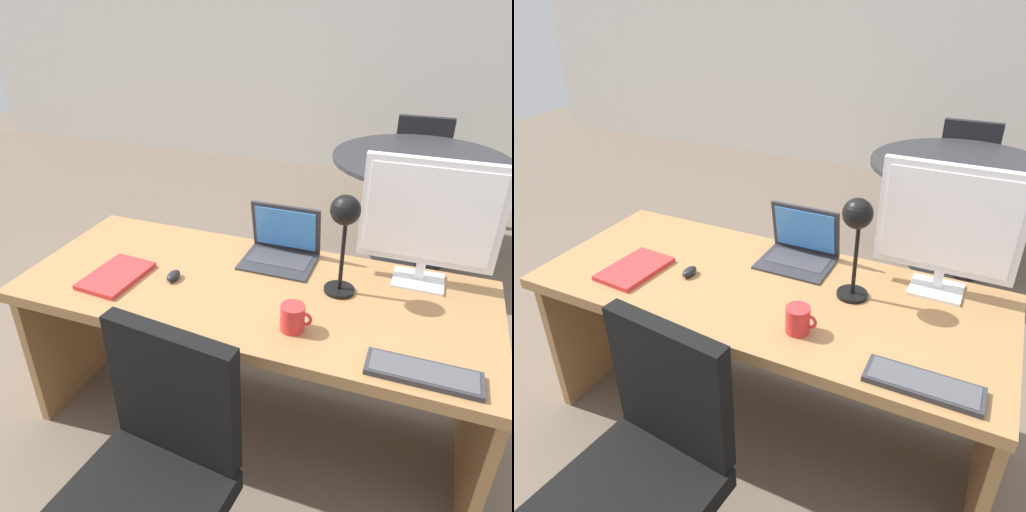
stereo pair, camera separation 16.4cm
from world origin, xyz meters
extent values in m
plane|color=#6B5B4C|center=(0.00, 1.50, 0.00)|extent=(12.00, 12.00, 0.00)
cube|color=silver|center=(0.00, 3.78, 1.40)|extent=(10.00, 0.10, 2.80)
cube|color=#9E7042|center=(0.00, 0.00, 0.72)|extent=(1.88, 0.78, 0.05)
cube|color=#9E7042|center=(-0.92, 0.00, 0.35)|extent=(0.04, 0.68, 0.70)
cube|color=#9E7042|center=(0.92, 0.00, 0.35)|extent=(0.04, 0.68, 0.70)
cube|color=#9E7042|center=(0.00, 0.29, 0.39)|extent=(1.65, 0.02, 0.49)
cube|color=silver|center=(0.62, 0.27, 0.75)|extent=(0.20, 0.16, 0.01)
cube|color=silver|center=(0.62, 0.28, 0.80)|extent=(0.04, 0.02, 0.08)
cube|color=silver|center=(0.62, 0.27, 1.05)|extent=(0.52, 0.04, 0.42)
cube|color=white|center=(0.62, 0.25, 1.05)|extent=(0.47, 0.00, 0.37)
cube|color=#2D2D33|center=(0.04, 0.22, 0.75)|extent=(0.31, 0.24, 0.01)
cube|color=#38383D|center=(0.04, 0.24, 0.76)|extent=(0.26, 0.13, 0.00)
cube|color=#2D2D33|center=(0.04, 0.32, 0.87)|extent=(0.31, 0.06, 0.23)
cube|color=#3F8CEA|center=(0.04, 0.31, 0.87)|extent=(0.27, 0.04, 0.19)
cube|color=#2D2D33|center=(0.67, -0.29, 0.76)|extent=(0.35, 0.12, 0.02)
cube|color=#47474C|center=(0.67, -0.29, 0.77)|extent=(0.32, 0.10, 0.00)
ellipsoid|color=black|center=(-0.32, -0.06, 0.77)|extent=(0.05, 0.08, 0.04)
cylinder|color=black|center=(0.33, 0.09, 0.76)|extent=(0.12, 0.12, 0.01)
cylinder|color=black|center=(0.33, 0.09, 0.92)|extent=(0.02, 0.02, 0.31)
sphere|color=black|center=(0.33, 0.06, 1.11)|extent=(0.11, 0.11, 0.11)
cube|color=red|center=(-0.55, -0.13, 0.76)|extent=(0.22, 0.30, 0.02)
cylinder|color=red|center=(0.23, -0.21, 0.80)|extent=(0.09, 0.09, 0.10)
torus|color=red|center=(0.27, -0.21, 0.80)|extent=(0.06, 0.01, 0.06)
cube|color=black|center=(-0.06, -0.82, 0.44)|extent=(0.51, 0.51, 0.08)
cube|color=black|center=(-0.03, -0.60, 0.72)|extent=(0.44, 0.11, 0.47)
cylinder|color=black|center=(0.52, 1.89, 0.02)|extent=(0.55, 0.55, 0.04)
cylinder|color=black|center=(0.52, 1.89, 0.39)|extent=(0.08, 0.08, 0.70)
cylinder|color=#2D2D33|center=(0.52, 1.89, 0.75)|extent=(1.21, 1.21, 0.03)
cylinder|color=black|center=(0.49, 2.84, 0.02)|extent=(0.56, 0.56, 0.04)
cylinder|color=black|center=(0.49, 2.84, 0.21)|extent=(0.05, 0.05, 0.34)
cube|color=black|center=(0.49, 2.84, 0.42)|extent=(0.48, 0.48, 0.08)
cube|color=black|center=(0.50, 2.62, 0.67)|extent=(0.44, 0.08, 0.42)
camera|label=1|loc=(0.59, -1.54, 1.81)|focal=34.38mm
camera|label=2|loc=(0.74, -1.48, 1.81)|focal=34.38mm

